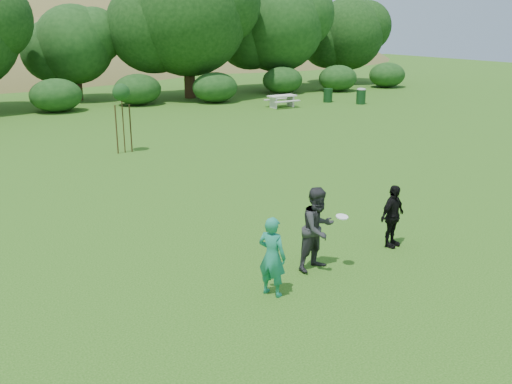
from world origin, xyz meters
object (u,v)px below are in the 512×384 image
(player_black, at_px, (392,216))
(player_grey, at_px, (318,229))
(player_teal, at_px, (272,256))
(trash_can_near, at_px, (328,95))
(sapling, at_px, (121,94))
(trash_can_lidded, at_px, (361,96))
(picnic_table, at_px, (282,99))

(player_black, bearing_deg, player_grey, 168.82)
(player_teal, distance_m, trash_can_near, 28.24)
(sapling, bearing_deg, player_teal, -97.41)
(player_teal, relative_size, player_grey, 0.88)
(trash_can_near, bearing_deg, player_teal, -130.89)
(trash_can_near, bearing_deg, trash_can_lidded, -55.43)
(player_teal, distance_m, player_grey, 1.63)
(sapling, bearing_deg, picnic_table, 29.19)
(trash_can_near, xyz_separation_m, sapling, (-16.68, -7.45, 1.97))
(picnic_table, distance_m, trash_can_lidded, 5.42)
(player_grey, relative_size, player_black, 1.22)
(player_grey, relative_size, sapling, 0.66)
(player_grey, bearing_deg, trash_can_near, 40.96)
(player_teal, relative_size, trash_can_lidded, 1.57)
(player_teal, bearing_deg, picnic_table, -61.18)
(player_teal, relative_size, sapling, 0.58)
(player_grey, bearing_deg, player_black, -7.59)
(player_black, height_order, picnic_table, player_black)
(player_teal, height_order, player_black, player_teal)
(player_teal, height_order, player_grey, player_grey)
(picnic_table, bearing_deg, player_grey, -122.40)
(picnic_table, bearing_deg, trash_can_near, 4.70)
(player_grey, xyz_separation_m, picnic_table, (13.02, 20.51, -0.42))
(sapling, distance_m, trash_can_lidded, 18.90)
(trash_can_lidded, bearing_deg, sapling, -162.67)
(player_black, bearing_deg, picnic_table, 48.89)
(player_grey, height_order, picnic_table, player_grey)
(player_grey, bearing_deg, player_teal, -171.36)
(trash_can_near, bearing_deg, sapling, -155.94)
(sapling, relative_size, trash_can_lidded, 2.71)
(player_teal, xyz_separation_m, trash_can_lidded, (19.76, 19.50, -0.29))
(player_black, height_order, sapling, sapling)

